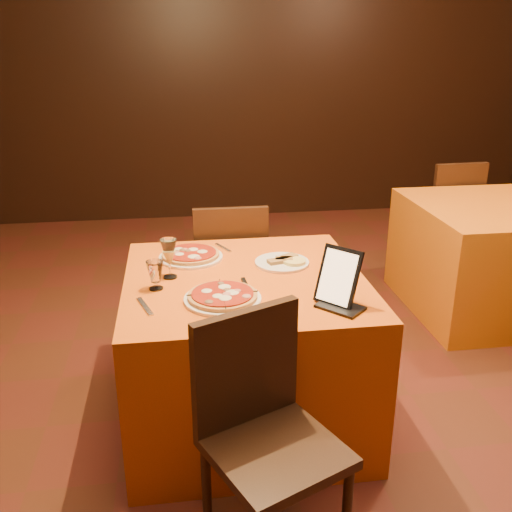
{
  "coord_description": "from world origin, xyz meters",
  "views": [
    {
      "loc": [
        -0.81,
        -2.44,
        1.77
      ],
      "look_at": [
        -0.47,
        -0.06,
        0.86
      ],
      "focal_mm": 40.0,
      "sensor_mm": 36.0,
      "label": 1
    }
  ],
  "objects": [
    {
      "name": "pizza_far",
      "position": [
        -0.75,
        0.24,
        0.77
      ],
      "size": [
        0.32,
        0.32,
        0.03
      ],
      "rotation": [
        0.0,
        0.0,
        0.11
      ],
      "color": "white",
      "rests_on": "main_table"
    },
    {
      "name": "wall_back",
      "position": [
        0.0,
        3.5,
        1.4
      ],
      "size": [
        6.0,
        0.01,
        2.8
      ],
      "primitive_type": "cube",
      "color": "black",
      "rests_on": "floor"
    },
    {
      "name": "wine_glass",
      "position": [
        -0.86,
        0.01,
        0.84
      ],
      "size": [
        0.1,
        0.1,
        0.19
      ],
      "primitive_type": null,
      "rotation": [
        0.0,
        0.0,
        0.11
      ],
      "color": "#FDFB8F",
      "rests_on": "main_table"
    },
    {
      "name": "fork_far",
      "position": [
        -0.58,
        0.37,
        0.75
      ],
      "size": [
        0.08,
        0.14,
        0.01
      ],
      "primitive_type": "cube",
      "rotation": [
        0.0,
        0.0,
        2.0
      ],
      "color": "#B3B2B9",
      "rests_on": "main_table"
    },
    {
      "name": "chair_main_near",
      "position": [
        -0.52,
        -0.88,
        0.46
      ],
      "size": [
        0.64,
        0.64,
        0.91
      ],
      "primitive_type": null,
      "rotation": [
        0.0,
        0.0,
        0.43
      ],
      "color": "#311F0F",
      "rests_on": "floor"
    },
    {
      "name": "floor",
      "position": [
        0.0,
        0.0,
        -0.01
      ],
      "size": [
        6.0,
        7.0,
        0.01
      ],
      "primitive_type": "cube",
      "color": "#5E2D19",
      "rests_on": "ground"
    },
    {
      "name": "tablet",
      "position": [
        -0.17,
        -0.37,
        0.87
      ],
      "size": [
        0.19,
        0.2,
        0.23
      ],
      "primitive_type": "cube",
      "rotation": [
        -0.35,
        0.0,
        -0.83
      ],
      "color": "black",
      "rests_on": "main_table"
    },
    {
      "name": "pizza_near",
      "position": [
        -0.64,
        -0.27,
        0.77
      ],
      "size": [
        0.33,
        0.33,
        0.03
      ],
      "rotation": [
        0.0,
        0.0,
        -0.41
      ],
      "color": "white",
      "rests_on": "main_table"
    },
    {
      "name": "cutlet_dish",
      "position": [
        -0.31,
        0.11,
        0.76
      ],
      "size": [
        0.27,
        0.27,
        0.03
      ],
      "rotation": [
        0.0,
        0.0,
        0.02
      ],
      "color": "white",
      "rests_on": "main_table"
    },
    {
      "name": "side_table",
      "position": [
        1.33,
        0.95,
        0.38
      ],
      "size": [
        1.1,
        1.1,
        0.75
      ],
      "primitive_type": "cube",
      "color": "orange",
      "rests_on": "floor"
    },
    {
      "name": "chair_side_far",
      "position": [
        1.33,
        1.74,
        0.46
      ],
      "size": [
        0.38,
        0.38,
        0.91
      ],
      "primitive_type": null,
      "rotation": [
        0.0,
        0.0,
        3.19
      ],
      "color": "black",
      "rests_on": "floor"
    },
    {
      "name": "water_glass",
      "position": [
        -0.92,
        -0.11,
        0.81
      ],
      "size": [
        0.07,
        0.07,
        0.13
      ],
      "primitive_type": null,
      "rotation": [
        0.0,
        0.0,
        -0.16
      ],
      "color": "white",
      "rests_on": "main_table"
    },
    {
      "name": "knife",
      "position": [
        -0.52,
        -0.2,
        0.75
      ],
      "size": [
        0.03,
        0.24,
        0.01
      ],
      "primitive_type": "cube",
      "rotation": [
        0.0,
        0.0,
        1.63
      ],
      "color": "silver",
      "rests_on": "main_table"
    },
    {
      "name": "main_table",
      "position": [
        -0.52,
        -0.04,
        0.38
      ],
      "size": [
        1.1,
        1.1,
        0.75
      ],
      "primitive_type": "cube",
      "color": "#DE5A0E",
      "rests_on": "floor"
    },
    {
      "name": "chair_main_far",
      "position": [
        -0.52,
        0.77,
        0.46
      ],
      "size": [
        0.41,
        0.41,
        0.91
      ],
      "primitive_type": null,
      "rotation": [
        0.0,
        0.0,
        3.14
      ],
      "color": "black",
      "rests_on": "floor"
    },
    {
      "name": "fork_near",
      "position": [
        -0.96,
        -0.29,
        0.75
      ],
      "size": [
        0.08,
        0.18,
        0.01
      ],
      "primitive_type": "cube",
      "rotation": [
        0.0,
        0.0,
        1.9
      ],
      "color": "silver",
      "rests_on": "main_table"
    }
  ]
}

